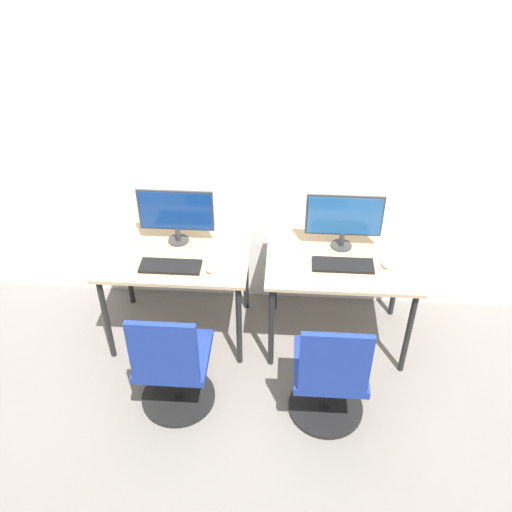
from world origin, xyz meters
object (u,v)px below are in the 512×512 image
keyboard_left (170,266)px  office_chair_left (173,368)px  mouse_right (386,264)px  monitor_left (176,213)px  monitor_right (344,218)px  keyboard_right (343,265)px  office_chair_right (330,379)px  mouse_left (211,268)px

keyboard_left → office_chair_left: size_ratio=0.46×
office_chair_left → mouse_right: office_chair_left is taller
monitor_left → monitor_right: 1.12m
keyboard_left → keyboard_right: (1.12, 0.09, 0.00)m
office_chair_left → monitor_left: bearing=95.4°
monitor_left → mouse_right: 1.43m
monitor_left → office_chair_right: (1.04, -0.85, -0.60)m
monitor_right → keyboard_right: (0.00, -0.22, -0.22)m
keyboard_right → mouse_right: (0.28, 0.02, 0.01)m
monitor_left → mouse_left: size_ratio=5.65×
monitor_left → mouse_left: (0.26, -0.31, -0.21)m
keyboard_left → monitor_right: 1.18m
mouse_left → office_chair_right: (0.78, -0.54, -0.39)m
mouse_left → keyboard_right: 0.86m
monitor_left → keyboard_left: (0.00, -0.30, -0.22)m
keyboard_left → mouse_right: mouse_right is taller
monitor_left → office_chair_left: size_ratio=0.59×
monitor_right → office_chair_right: bearing=-95.2°
monitor_left → monitor_right: bearing=0.6°
office_chair_right → keyboard_right: bearing=82.9°
keyboard_left → keyboard_right: same height
monitor_right → mouse_right: size_ratio=5.65×
mouse_right → keyboard_left: bearing=-175.4°
office_chair_left → keyboard_right: office_chair_left is taller
keyboard_right → office_chair_right: (-0.08, -0.63, -0.38)m
mouse_right → office_chair_right: bearing=-118.7°
mouse_right → office_chair_right: office_chair_right is taller
keyboard_right → monitor_left: bearing=169.3°
keyboard_left → office_chair_left: 0.66m
mouse_left → office_chair_left: bearing=-109.8°
mouse_left → office_chair_left: office_chair_left is taller
keyboard_right → office_chair_right: bearing=-97.1°
keyboard_right → keyboard_left: bearing=-175.5°
mouse_right → office_chair_right: (-0.36, -0.66, -0.39)m
monitor_left → keyboard_right: size_ratio=1.27×
keyboard_right → office_chair_right: 0.75m
monitor_right → office_chair_left: bearing=-141.1°
mouse_left → office_chair_right: 1.02m
mouse_right → office_chair_left: bearing=-154.3°
monitor_right → office_chair_right: 1.05m
monitor_left → office_chair_right: size_ratio=0.59×
monitor_right → monitor_left: bearing=-179.4°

